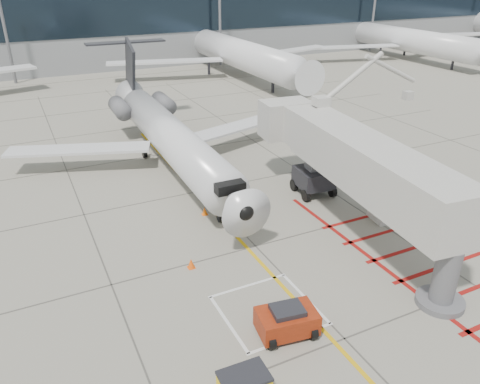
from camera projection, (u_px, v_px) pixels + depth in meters
name	position (u px, v px, depth m)	size (l,w,h in m)	color
ground_plane	(294.00, 286.00, 22.83)	(260.00, 260.00, 0.00)	gray
regional_jet	(180.00, 126.00, 32.71)	(24.20, 30.52, 8.00)	silver
jet_bridge	(369.00, 176.00, 25.46)	(8.97, 18.94, 7.58)	beige
pushback_tug	(287.00, 320.00, 19.57)	(2.47, 1.55, 1.44)	maroon
baggage_cart	(241.00, 202.00, 29.55)	(1.96, 1.24, 1.24)	#505055
ground_power_unit	(394.00, 202.00, 28.59)	(2.68, 1.56, 2.12)	beige
cone_nose	(191.00, 263.00, 24.10)	(0.39, 0.39, 0.54)	#FF560D
cone_side	(205.00, 211.00, 29.30)	(0.37, 0.37, 0.51)	orange
terminal_building	(129.00, 12.00, 80.39)	(180.00, 28.00, 14.00)	gray
terminal_glass_band	(152.00, 13.00, 68.58)	(180.00, 0.10, 6.00)	black
bg_aircraft_c	(233.00, 33.00, 64.80)	(34.78, 38.65, 11.59)	silver
bg_aircraft_d	(404.00, 24.00, 77.35)	(33.05, 36.72, 11.02)	silver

